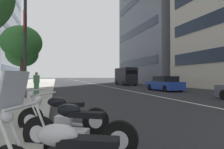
# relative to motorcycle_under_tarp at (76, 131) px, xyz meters

# --- Properties ---
(sidewalk_right_plaza) EXTENTS (160.00, 10.52, 0.15)m
(sidewalk_right_plaza) POSITION_rel_motorcycle_under_tarp_xyz_m (28.31, 5.83, -0.34)
(sidewalk_right_plaza) COLOR #A39E93
(sidewalk_right_plaza) RESTS_ON ground
(lane_centre_stripe) EXTENTS (110.00, 0.16, 0.01)m
(lane_centre_stripe) POSITION_rel_motorcycle_under_tarp_xyz_m (33.31, -6.56, -0.42)
(lane_centre_stripe) COLOR silver
(lane_centre_stripe) RESTS_ON ground
(motorcycle_under_tarp) EXTENTS (1.20, 1.98, 1.10)m
(motorcycle_under_tarp) POSITION_rel_motorcycle_under_tarp_xyz_m (0.00, 0.00, 0.00)
(motorcycle_under_tarp) COLOR black
(motorcycle_under_tarp) RESTS_ON ground
(motorcycle_second_in_row) EXTENTS (0.92, 2.16, 1.10)m
(motorcycle_second_in_row) POSITION_rel_motorcycle_under_tarp_xyz_m (1.34, 0.20, -0.00)
(motorcycle_second_in_row) COLOR black
(motorcycle_second_in_row) RESTS_ON ground
(car_mid_block_traffic) EXTENTS (4.25, 1.99, 1.43)m
(car_mid_block_traffic) POSITION_rel_motorcycle_under_tarp_xyz_m (13.30, -9.91, 0.25)
(car_mid_block_traffic) COLOR navy
(car_mid_block_traffic) RESTS_ON ground
(delivery_van_ahead) EXTENTS (5.21, 2.17, 2.79)m
(delivery_van_ahead) POSITION_rel_motorcycle_under_tarp_xyz_m (26.30, -10.63, 1.06)
(delivery_van_ahead) COLOR black
(delivery_van_ahead) RESTS_ON ground
(street_lamp_with_banners) EXTENTS (1.26, 2.15, 7.62)m
(street_lamp_with_banners) POSITION_rel_motorcycle_under_tarp_xyz_m (8.96, 1.81, 4.33)
(street_lamp_with_banners) COLOR #232326
(street_lamp_with_banners) RESTS_ON sidewalk_right_plaza
(street_tree_far_plaza) EXTENTS (2.71, 2.71, 4.75)m
(street_tree_far_plaza) POSITION_rel_motorcycle_under_tarp_xyz_m (11.03, 2.62, 3.31)
(street_tree_far_plaza) COLOR #473323
(street_tree_far_plaza) RESTS_ON sidewalk_right_plaza
(street_tree_mid_sidewalk) EXTENTS (3.11, 3.11, 4.87)m
(street_tree_mid_sidewalk) POSITION_rel_motorcycle_under_tarp_xyz_m (17.80, 3.61, 3.27)
(street_tree_mid_sidewalk) COLOR #473323
(street_tree_mid_sidewalk) RESTS_ON sidewalk_right_plaza
(pedestrian_on_plaza) EXTENTS (0.34, 0.45, 1.57)m
(pedestrian_on_plaza) POSITION_rel_motorcycle_under_tarp_xyz_m (11.38, 1.69, 0.52)
(pedestrian_on_plaza) COLOR #3F724C
(pedestrian_on_plaza) RESTS_ON sidewalk_right_plaza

